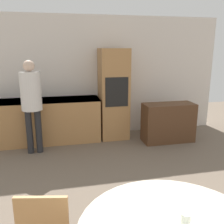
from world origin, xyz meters
The scene contains 6 objects.
wall_back centered at (0.00, 5.55, 1.30)m, with size 6.07×0.05×2.60m.
kitchen_counter centered at (-1.00, 5.21, 0.47)m, with size 2.37×0.60×0.91m.
oven_unit centered at (0.52, 5.21, 0.96)m, with size 0.59×0.59×1.92m.
sideboard centered at (1.58, 4.71, 0.41)m, with size 1.06×0.45×0.81m.
person_standing centered at (-1.12, 4.68, 1.06)m, with size 0.37×0.37×1.72m.
cup centered at (0.12, 1.34, 0.82)m, with size 0.06×0.06×0.09m.
Camera 1 is at (-0.65, 0.08, 1.92)m, focal length 40.00 mm.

